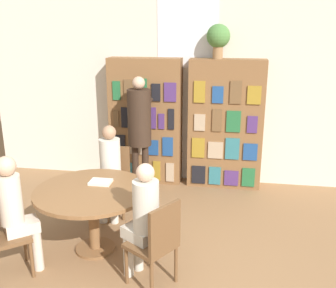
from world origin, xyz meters
The scene contains 12 objects.
wall_back centered at (0.00, 3.44, 1.51)m, with size 6.40×0.07×3.00m.
bookshelf_left centered at (-0.62, 3.24, 0.97)m, with size 1.12×0.34×1.95m.
bookshelf_right centered at (0.62, 3.24, 0.97)m, with size 1.12×0.34×1.95m.
flower_vase centered at (0.46, 3.25, 2.25)m, with size 0.34×0.34×0.49m.
reading_table centered at (-0.74, 1.11, 0.62)m, with size 1.25×1.25×0.74m.
chair_left_side centered at (-0.80, 2.07, 0.49)m, with size 0.42×0.42×0.89m.
chair_far_side centered at (0.07, 0.59, 0.49)m, with size 0.55×0.55×0.89m.
seated_reader_left centered at (-0.79, 1.89, 0.70)m, with size 0.28×0.38×1.23m.
seated_reader_right centered at (-0.09, 0.69, 0.69)m, with size 0.40×0.38×1.23m.
seated_reader_back centered at (-1.34, 0.62, 0.70)m, with size 0.39×0.38×1.25m.
librarian_standing centered at (-0.59, 2.74, 1.08)m, with size 0.34×0.61×1.74m.
open_book_on_table centered at (-0.70, 1.29, 0.75)m, with size 0.24×0.18×0.03m.
Camera 1 is at (0.70, -2.60, 2.44)m, focal length 42.00 mm.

